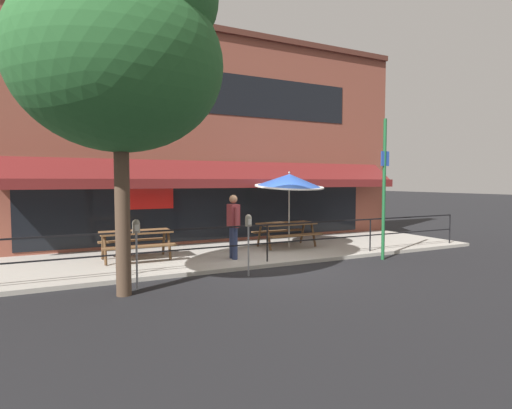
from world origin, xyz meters
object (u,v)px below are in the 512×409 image
(parking_meter_far, at_px, (248,226))
(picnic_table_centre, at_px, (287,228))
(street_tree_curbside, at_px, (126,51))
(picnic_table_left, at_px, (136,237))
(pedestrian_walking, at_px, (233,223))
(street_sign_pole, at_px, (384,188))
(patio_umbrella_centre, at_px, (289,181))
(parking_meter_near, at_px, (136,233))

(parking_meter_far, bearing_deg, picnic_table_centre, 45.64)
(picnic_table_centre, relative_size, street_tree_curbside, 0.27)
(parking_meter_far, distance_m, street_tree_curbside, 4.37)
(street_tree_curbside, bearing_deg, picnic_table_centre, 30.11)
(picnic_table_left, bearing_deg, pedestrian_walking, -22.62)
(parking_meter_far, xyz_separation_m, street_sign_pole, (4.16, 0.10, 0.85))
(picnic_table_centre, xyz_separation_m, parking_meter_far, (-2.54, -2.60, 0.44))
(picnic_table_centre, relative_size, parking_meter_far, 1.27)
(picnic_table_left, relative_size, patio_umbrella_centre, 0.76)
(street_sign_pole, bearing_deg, picnic_table_centre, 122.89)
(patio_umbrella_centre, height_order, pedestrian_walking, patio_umbrella_centre)
(patio_umbrella_centre, distance_m, parking_meter_near, 5.73)
(picnic_table_centre, distance_m, pedestrian_walking, 2.50)
(pedestrian_walking, relative_size, parking_meter_far, 1.20)
(patio_umbrella_centre, relative_size, street_tree_curbside, 0.36)
(patio_umbrella_centre, bearing_deg, pedestrian_walking, -158.63)
(parking_meter_near, relative_size, street_tree_curbside, 0.22)
(parking_meter_near, height_order, street_tree_curbside, street_tree_curbside)
(parking_meter_near, relative_size, street_sign_pole, 0.37)
(picnic_table_left, distance_m, street_tree_curbside, 4.92)
(parking_meter_near, bearing_deg, pedestrian_walking, 30.55)
(pedestrian_walking, distance_m, street_tree_curbside, 5.01)
(pedestrian_walking, bearing_deg, patio_umbrella_centre, 21.37)
(pedestrian_walking, height_order, parking_meter_near, pedestrian_walking)
(patio_umbrella_centre, bearing_deg, street_tree_curbside, -151.14)
(picnic_table_centre, relative_size, street_sign_pole, 0.46)
(street_sign_pole, bearing_deg, picnic_table_left, 158.49)
(street_sign_pole, bearing_deg, street_tree_curbside, -175.63)
(parking_meter_far, bearing_deg, patio_umbrella_centre, 43.94)
(parking_meter_near, relative_size, parking_meter_far, 1.00)
(parking_meter_far, relative_size, street_sign_pole, 0.37)
(picnic_table_left, xyz_separation_m, picnic_table_centre, (4.62, 0.05, 0.00))
(parking_meter_far, height_order, street_sign_pole, street_sign_pole)
(parking_meter_near, xyz_separation_m, street_sign_pole, (6.66, 0.17, 0.85))
(patio_umbrella_centre, bearing_deg, street_sign_pole, -55.48)
(pedestrian_walking, distance_m, street_sign_pole, 4.25)
(picnic_table_centre, height_order, parking_meter_far, parking_meter_far)
(patio_umbrella_centre, distance_m, pedestrian_walking, 2.67)
(picnic_table_centre, distance_m, patio_umbrella_centre, 1.48)
(picnic_table_left, relative_size, parking_meter_far, 1.27)
(parking_meter_near, bearing_deg, street_sign_pole, 1.49)
(parking_meter_near, height_order, street_sign_pole, street_sign_pole)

